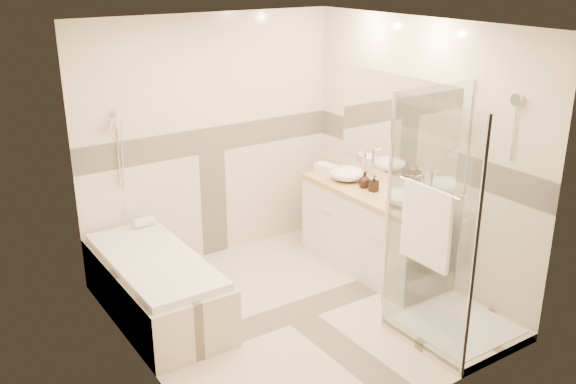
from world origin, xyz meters
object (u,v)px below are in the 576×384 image
vessel_sink_far (404,197)px  amenity_bottle_a (374,183)px  bathtub (156,283)px  shower_enclosure (445,280)px  vessel_sink_near (347,173)px  vanity (370,230)px  amenity_bottle_b (365,180)px

vessel_sink_far → amenity_bottle_a: amenity_bottle_a is taller
bathtub → shower_enclosure: (1.86, -1.62, 0.20)m
vessel_sink_near → amenity_bottle_a: (0.00, -0.41, 0.01)m
shower_enclosure → amenity_bottle_a: bearing=77.5°
bathtub → vessel_sink_far: (2.13, -0.81, 0.62)m
vanity → amenity_bottle_a: size_ratio=9.91×
bathtub → shower_enclosure: bearing=-41.1°
bathtub → vessel_sink_near: bearing=0.5°
bathtub → amenity_bottle_b: 2.23m
vessel_sink_far → amenity_bottle_b: bearing=90.0°
vanity → shower_enclosure: shower_enclosure is taller
vanity → amenity_bottle_a: (-0.02, -0.04, 0.51)m
shower_enclosure → vessel_sink_near: shower_enclosure is taller
shower_enclosure → vessel_sink_far: size_ratio=5.64×
shower_enclosure → vessel_sink_near: bearing=80.6°
bathtub → vessel_sink_near: size_ratio=4.70×
shower_enclosure → vanity: bearing=77.0°
bathtub → vessel_sink_far: size_ratio=4.70×
vessel_sink_far → vanity: bearing=87.5°
shower_enclosure → vessel_sink_near: size_ratio=5.64×
amenity_bottle_b → vanity: bearing=-78.4°
vanity → amenity_bottle_b: bearing=101.6°
shower_enclosure → vessel_sink_far: (0.27, 0.81, 0.42)m
vessel_sink_near → amenity_bottle_a: 0.41m
vanity → bathtub: bearing=170.8°
amenity_bottle_b → shower_enclosure: bearing=-101.3°
vessel_sink_far → amenity_bottle_b: size_ratio=2.24×
vessel_sink_far → amenity_bottle_b: (0.00, 0.56, 0.01)m
vessel_sink_near → amenity_bottle_b: size_ratio=2.23×
vessel_sink_far → amenity_bottle_a: bearing=90.0°
amenity_bottle_a → bathtub: bearing=169.6°
vanity → vessel_sink_far: size_ratio=4.48×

